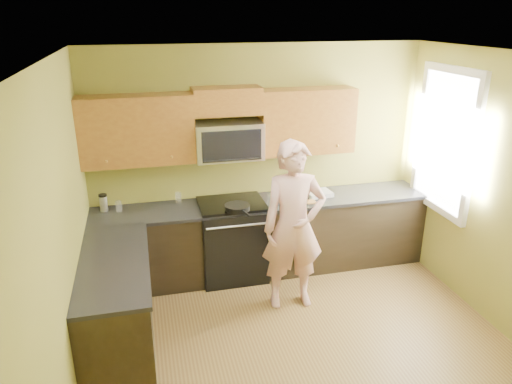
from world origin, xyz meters
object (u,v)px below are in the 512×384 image
object	(u,v)px
microwave	(229,158)
butter_tub	(298,200)
frying_pan	(237,210)
travel_mug	(105,211)
woman	(294,226)
stove	(232,239)

from	to	relation	value
microwave	butter_tub	world-z (taller)	microwave
frying_pan	butter_tub	distance (m)	0.80
travel_mug	butter_tub	bearing A→B (deg)	-5.40
microwave	travel_mug	size ratio (longest dim) A/B	3.85
frying_pan	butter_tub	world-z (taller)	frying_pan
woman	butter_tub	world-z (taller)	woman
stove	woman	size ratio (longest dim) A/B	0.52
frying_pan	travel_mug	size ratio (longest dim) A/B	2.48
microwave	woman	world-z (taller)	woman
woman	travel_mug	world-z (taller)	woman
butter_tub	travel_mug	bearing A→B (deg)	174.60
woman	butter_tub	xyz separation A→B (m)	(0.28, 0.70, 0.00)
microwave	travel_mug	bearing A→B (deg)	178.07
woman	stove	bearing A→B (deg)	129.10
stove	travel_mug	bearing A→B (deg)	173.08
stove	frying_pan	world-z (taller)	frying_pan
microwave	frying_pan	world-z (taller)	microwave
frying_pan	stove	bearing A→B (deg)	81.14
travel_mug	frying_pan	bearing A→B (deg)	-15.61
woman	travel_mug	distance (m)	2.15
frying_pan	butter_tub	size ratio (longest dim) A/B	4.20
butter_tub	frying_pan	bearing A→B (deg)	-166.06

